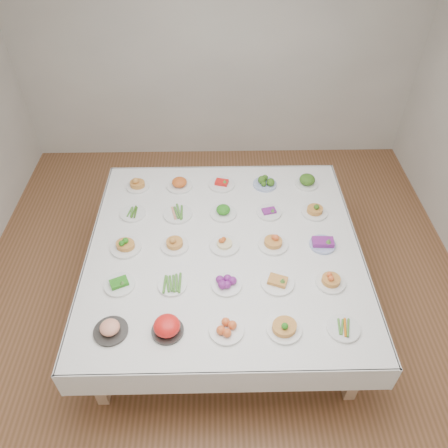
{
  "coord_description": "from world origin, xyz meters",
  "views": [
    {
      "loc": [
        -0.03,
        -2.75,
        3.51
      ],
      "look_at": [
        0.03,
        0.05,
        0.88
      ],
      "focal_mm": 35.0,
      "sensor_mm": 36.0,
      "label": 1
    }
  ],
  "objects_px": {
    "dish_0": "(110,327)",
    "display_table": "(224,251)",
    "dish_24": "(307,181)",
    "dish_12": "(225,242)"
  },
  "relations": [
    {
      "from": "display_table",
      "to": "dish_0",
      "type": "bearing_deg",
      "value": -134.88
    },
    {
      "from": "display_table",
      "to": "dish_24",
      "type": "height_order",
      "value": "dish_24"
    },
    {
      "from": "display_table",
      "to": "dish_0",
      "type": "relative_size",
      "value": 9.57
    },
    {
      "from": "dish_0",
      "to": "dish_24",
      "type": "height_order",
      "value": "dish_0"
    },
    {
      "from": "dish_12",
      "to": "dish_24",
      "type": "xyz_separation_m",
      "value": [
        0.85,
        0.85,
        -0.0
      ]
    },
    {
      "from": "display_table",
      "to": "dish_12",
      "type": "distance_m",
      "value": 0.12
    },
    {
      "from": "dish_0",
      "to": "display_table",
      "type": "bearing_deg",
      "value": 45.12
    },
    {
      "from": "dish_0",
      "to": "dish_12",
      "type": "xyz_separation_m",
      "value": [
        0.85,
        0.85,
        -0.0
      ]
    },
    {
      "from": "display_table",
      "to": "dish_12",
      "type": "height_order",
      "value": "dish_12"
    },
    {
      "from": "dish_0",
      "to": "dish_24",
      "type": "xyz_separation_m",
      "value": [
        1.7,
        1.7,
        -0.01
      ]
    }
  ]
}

